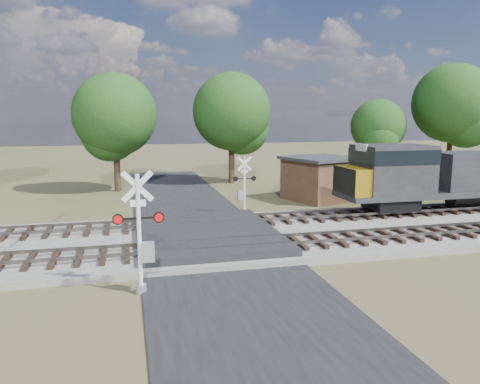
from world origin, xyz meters
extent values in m
plane|color=#3B4424|center=(0.00, 0.00, 0.00)|extent=(160.00, 160.00, 0.00)
cube|color=gray|center=(10.00, 0.50, 0.15)|extent=(140.00, 10.00, 0.30)
cube|color=black|center=(0.00, 0.00, 0.04)|extent=(7.00, 60.00, 0.08)
cube|color=#262628|center=(0.00, 0.50, 0.32)|extent=(7.00, 9.00, 0.62)
cube|color=black|center=(2.00, -2.00, 0.39)|extent=(44.00, 2.60, 0.18)
cube|color=#5D5750|center=(10.00, -2.72, 0.55)|extent=(140.00, 0.08, 0.15)
cube|color=#5D5750|center=(10.00, -1.28, 0.55)|extent=(140.00, 0.08, 0.15)
cube|color=black|center=(2.00, 3.00, 0.39)|extent=(44.00, 2.60, 0.18)
cube|color=#5D5750|center=(10.00, 2.28, 0.55)|extent=(140.00, 0.08, 0.15)
cube|color=#5D5750|center=(10.00, 3.72, 0.55)|extent=(140.00, 0.08, 0.15)
cylinder|color=silver|center=(-3.52, -5.89, 2.20)|extent=(0.15, 0.15, 4.40)
cylinder|color=#949699|center=(-3.52, -5.89, 0.17)|extent=(0.40, 0.40, 0.33)
cube|color=silver|center=(-3.52, -5.89, 3.96)|extent=(1.15, 0.04, 1.15)
cube|color=silver|center=(-3.52, -5.89, 3.96)|extent=(1.15, 0.04, 1.15)
cube|color=silver|center=(-3.52, -5.89, 3.36)|extent=(0.55, 0.03, 0.24)
cube|color=black|center=(-3.52, -5.89, 2.81)|extent=(1.76, 0.07, 0.07)
cylinder|color=red|center=(-4.23, -5.88, 2.81)|extent=(0.40, 0.11, 0.40)
cylinder|color=red|center=(-2.80, -5.89, 2.81)|extent=(0.40, 0.11, 0.40)
cube|color=#949699|center=(-3.24, -5.89, 1.54)|extent=(0.50, 0.33, 0.72)
cylinder|color=silver|center=(3.50, 6.34, 1.86)|extent=(0.13, 0.13, 3.72)
cylinder|color=#949699|center=(3.50, 6.34, 0.14)|extent=(0.33, 0.33, 0.28)
cube|color=silver|center=(3.50, 6.34, 3.35)|extent=(0.97, 0.04, 0.97)
cube|color=silver|center=(3.50, 6.34, 3.35)|extent=(0.97, 0.04, 0.97)
cube|color=silver|center=(3.50, 6.34, 2.84)|extent=(0.47, 0.03, 0.20)
cube|color=black|center=(3.50, 6.34, 2.37)|extent=(1.49, 0.07, 0.06)
cylinder|color=red|center=(4.10, 6.34, 2.37)|extent=(0.34, 0.10, 0.33)
cylinder|color=red|center=(2.90, 6.35, 2.37)|extent=(0.34, 0.10, 0.33)
cube|color=#949699|center=(3.27, 6.34, 1.30)|extent=(0.42, 0.28, 0.60)
cube|color=#432F1D|center=(10.48, 10.21, 1.54)|extent=(5.55, 5.55, 3.07)
cube|color=#2E2E30|center=(10.48, 10.21, 3.18)|extent=(6.11, 6.11, 0.22)
cylinder|color=black|center=(-4.65, 18.00, 2.48)|extent=(0.56, 0.56, 4.95)
sphere|color=#123711|center=(-4.65, 18.00, 6.44)|extent=(6.93, 6.93, 6.93)
cylinder|color=black|center=(5.80, 20.30, 2.58)|extent=(0.56, 0.56, 5.16)
sphere|color=#123711|center=(5.80, 20.30, 6.71)|extent=(7.23, 7.23, 7.23)
cylinder|color=black|center=(21.73, 21.64, 2.01)|extent=(0.56, 0.56, 4.03)
sphere|color=#123711|center=(21.73, 21.64, 5.23)|extent=(5.64, 5.64, 5.64)
cylinder|color=black|center=(29.33, 20.15, 2.92)|extent=(0.56, 0.56, 5.85)
sphere|color=#123711|center=(29.33, 20.15, 7.60)|extent=(8.19, 8.19, 8.19)
camera|label=1|loc=(-3.86, -22.57, 6.48)|focal=35.00mm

